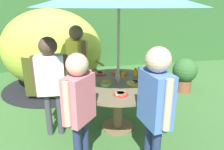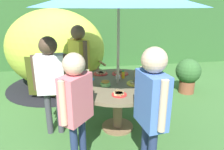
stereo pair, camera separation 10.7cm
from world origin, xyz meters
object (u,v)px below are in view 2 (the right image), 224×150
at_px(wooden_chair, 88,69).
at_px(child_in_white_shirt, 51,74).
at_px(juice_bottle_spot_a, 76,84).
at_px(juice_bottle_near_right, 87,83).
at_px(child_in_pink_shirt, 76,99).
at_px(cup_near, 118,77).
at_px(snack_bowl, 105,83).
at_px(juice_bottle_spot_b, 147,83).
at_px(plate_mid_left, 136,83).
at_px(garden_table, 118,90).
at_px(dome_tent, 55,50).
at_px(juice_bottle_center_back, 136,73).
at_px(juice_bottle_center_front, 123,75).
at_px(plate_far_right, 88,79).
at_px(child_in_blue_shirt, 152,100).
at_px(plate_far_left, 119,94).
at_px(juice_bottle_mid_right, 150,79).
at_px(potted_plant, 188,74).
at_px(child_in_yellow_shirt, 79,56).
at_px(juice_bottle_near_left, 140,72).
at_px(plate_front_edge, 120,73).
at_px(plate_back_edge, 101,73).

relative_size(wooden_chair, child_in_white_shirt, 0.69).
bearing_deg(juice_bottle_spot_a, juice_bottle_near_right, -0.84).
bearing_deg(child_in_pink_shirt, cup_near, 4.01).
height_order(snack_bowl, juice_bottle_spot_b, juice_bottle_spot_b).
bearing_deg(plate_mid_left, garden_table, 160.86).
xyz_separation_m(dome_tent, juice_bottle_spot_a, (0.43, -2.00, -0.06)).
bearing_deg(child_in_white_shirt, juice_bottle_center_back, 10.70).
distance_m(wooden_chair, juice_bottle_center_front, 1.28).
height_order(wooden_chair, plate_far_right, wooden_chair).
bearing_deg(snack_bowl, child_in_blue_shirt, -70.54).
bearing_deg(juice_bottle_spot_b, child_in_white_shirt, 169.11).
bearing_deg(child_in_pink_shirt, garden_table, 0.00).
distance_m(plate_mid_left, plate_far_left, 0.45).
bearing_deg(child_in_pink_shirt, juice_bottle_mid_right, -19.03).
xyz_separation_m(garden_table, plate_far_left, (-0.07, -0.41, 0.13)).
xyz_separation_m(wooden_chair, potted_plant, (2.01, -0.28, -0.12)).
distance_m(plate_mid_left, juice_bottle_mid_right, 0.20).
bearing_deg(potted_plant, juice_bottle_center_back, -147.87).
bearing_deg(wooden_chair, child_in_yellow_shirt, -124.57).
bearing_deg(wooden_chair, juice_bottle_near_left, -70.23).
relative_size(wooden_chair, plate_front_edge, 3.68).
bearing_deg(child_in_yellow_shirt, cup_near, 6.74).
bearing_deg(plate_far_right, cup_near, -6.18).
bearing_deg(juice_bottle_near_left, juice_bottle_spot_a, -160.22).
bearing_deg(child_in_white_shirt, child_in_yellow_shirt, 67.58).
distance_m(garden_table, plate_far_right, 0.47).
height_order(wooden_chair, child_in_blue_shirt, child_in_blue_shirt).
distance_m(juice_bottle_near_left, juice_bottle_spot_a, 1.02).
height_order(child_in_white_shirt, cup_near, child_in_white_shirt).
bearing_deg(plate_far_left, child_in_white_shirt, 151.87).
bearing_deg(potted_plant, juice_bottle_near_left, -147.71).
height_order(juice_bottle_center_front, juice_bottle_mid_right, juice_bottle_mid_right).
relative_size(dome_tent, juice_bottle_center_back, 21.27).
height_order(plate_back_edge, cup_near, cup_near).
distance_m(child_in_pink_shirt, child_in_blue_shirt, 0.76).
bearing_deg(snack_bowl, cup_near, 47.38).
relative_size(garden_table, plate_mid_left, 5.38).
distance_m(plate_back_edge, juice_bottle_center_front, 0.40).
relative_size(potted_plant, plate_front_edge, 2.80).
bearing_deg(garden_table, child_in_blue_shirt, -82.42).
distance_m(child_in_pink_shirt, juice_bottle_near_left, 1.37).
distance_m(child_in_white_shirt, child_in_blue_shirt, 1.43).
height_order(plate_back_edge, plate_far_left, same).
height_order(potted_plant, juice_bottle_center_back, juice_bottle_center_back).
bearing_deg(juice_bottle_spot_a, potted_plant, 27.27).
height_order(garden_table, juice_bottle_spot_b, juice_bottle_spot_b).
distance_m(potted_plant, juice_bottle_center_back, 1.64).
height_order(plate_back_edge, juice_bottle_mid_right, juice_bottle_mid_right).
relative_size(wooden_chair, plate_far_right, 4.92).
xyz_separation_m(plate_mid_left, juice_bottle_near_right, (-0.66, -0.01, 0.04)).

